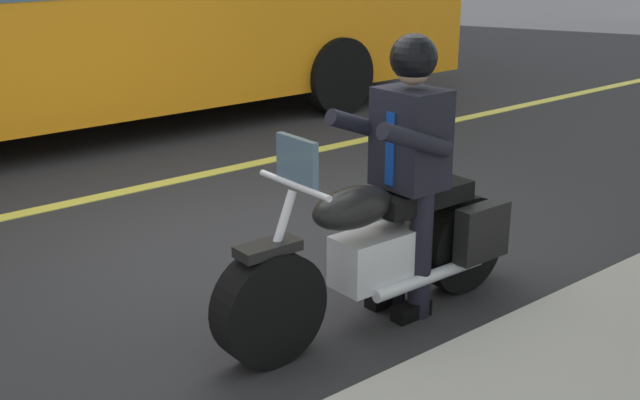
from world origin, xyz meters
TOP-DOWN VIEW (x-y plane):
  - ground_plane at (0.00, 0.00)m, footprint 80.00×80.00m
  - lane_center_stripe at (0.00, -2.00)m, footprint 60.00×0.16m
  - motorcycle_main at (0.08, 1.35)m, footprint 2.21×0.61m
  - rider_main at (-0.11, 1.35)m, footprint 0.62×0.55m

SIDE VIEW (x-z plane):
  - ground_plane at x=0.00m, z-range 0.00..0.00m
  - lane_center_stripe at x=0.00m, z-range 0.00..0.01m
  - motorcycle_main at x=0.08m, z-range -0.18..1.08m
  - rider_main at x=-0.11m, z-range 0.17..1.91m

